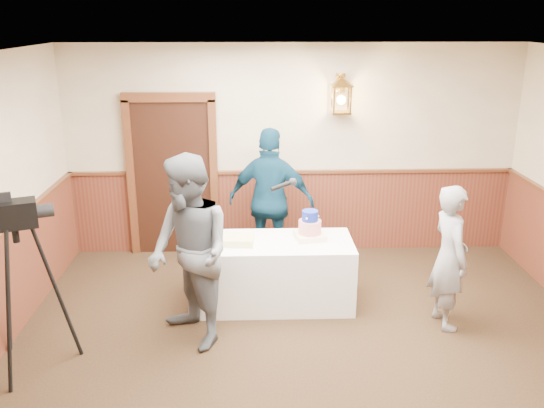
{
  "coord_description": "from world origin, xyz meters",
  "views": [
    {
      "loc": [
        -0.52,
        -3.99,
        3.13
      ],
      "look_at": [
        -0.33,
        1.7,
        1.25
      ],
      "focal_mm": 38.0,
      "sensor_mm": 36.0,
      "label": 1
    }
  ],
  "objects_px": {
    "assistant_p": "(271,201)",
    "tv_camera_rig": "(25,295)",
    "sheet_cake_green": "(210,234)",
    "display_table": "(271,272)",
    "tiered_cake": "(310,228)",
    "sheet_cake_yellow": "(236,240)",
    "baker": "(449,257)",
    "interviewer": "(190,253)"
  },
  "relations": [
    {
      "from": "assistant_p",
      "to": "tv_camera_rig",
      "type": "relative_size",
      "value": 1.14
    },
    {
      "from": "sheet_cake_green",
      "to": "assistant_p",
      "type": "bearing_deg",
      "value": 45.62
    },
    {
      "from": "display_table",
      "to": "tiered_cake",
      "type": "distance_m",
      "value": 0.67
    },
    {
      "from": "sheet_cake_yellow",
      "to": "sheet_cake_green",
      "type": "relative_size",
      "value": 1.45
    },
    {
      "from": "tiered_cake",
      "to": "baker",
      "type": "relative_size",
      "value": 0.24
    },
    {
      "from": "display_table",
      "to": "assistant_p",
      "type": "relative_size",
      "value": 0.98
    },
    {
      "from": "sheet_cake_yellow",
      "to": "interviewer",
      "type": "xyz_separation_m",
      "value": [
        -0.42,
        -0.75,
        0.17
      ]
    },
    {
      "from": "tiered_cake",
      "to": "assistant_p",
      "type": "height_order",
      "value": "assistant_p"
    },
    {
      "from": "display_table",
      "to": "sheet_cake_green",
      "type": "xyz_separation_m",
      "value": [
        -0.69,
        0.18,
        0.41
      ]
    },
    {
      "from": "baker",
      "to": "assistant_p",
      "type": "bearing_deg",
      "value": 43.92
    },
    {
      "from": "sheet_cake_yellow",
      "to": "sheet_cake_green",
      "type": "height_order",
      "value": "sheet_cake_yellow"
    },
    {
      "from": "interviewer",
      "to": "baker",
      "type": "distance_m",
      "value": 2.64
    },
    {
      "from": "sheet_cake_yellow",
      "to": "sheet_cake_green",
      "type": "bearing_deg",
      "value": 143.84
    },
    {
      "from": "tiered_cake",
      "to": "assistant_p",
      "type": "distance_m",
      "value": 0.92
    },
    {
      "from": "display_table",
      "to": "baker",
      "type": "bearing_deg",
      "value": -16.41
    },
    {
      "from": "interviewer",
      "to": "tiered_cake",
      "type": "bearing_deg",
      "value": 91.51
    },
    {
      "from": "tiered_cake",
      "to": "sheet_cake_yellow",
      "type": "xyz_separation_m",
      "value": [
        -0.82,
        -0.12,
        -0.09
      ]
    },
    {
      "from": "tiered_cake",
      "to": "tv_camera_rig",
      "type": "xyz_separation_m",
      "value": [
        -2.7,
        -1.23,
        -0.15
      ]
    },
    {
      "from": "sheet_cake_green",
      "to": "interviewer",
      "type": "relative_size",
      "value": 0.14
    },
    {
      "from": "sheet_cake_green",
      "to": "baker",
      "type": "bearing_deg",
      "value": -15.84
    },
    {
      "from": "sheet_cake_green",
      "to": "tiered_cake",
      "type": "bearing_deg",
      "value": -5.05
    },
    {
      "from": "display_table",
      "to": "interviewer",
      "type": "distance_m",
      "value": 1.27
    },
    {
      "from": "display_table",
      "to": "baker",
      "type": "relative_size",
      "value": 1.17
    },
    {
      "from": "display_table",
      "to": "baker",
      "type": "distance_m",
      "value": 1.93
    },
    {
      "from": "sheet_cake_green",
      "to": "assistant_p",
      "type": "xyz_separation_m",
      "value": [
        0.71,
        0.73,
        0.14
      ]
    },
    {
      "from": "display_table",
      "to": "tiered_cake",
      "type": "relative_size",
      "value": 4.91
    },
    {
      "from": "sheet_cake_green",
      "to": "assistant_p",
      "type": "height_order",
      "value": "assistant_p"
    },
    {
      "from": "tiered_cake",
      "to": "tv_camera_rig",
      "type": "height_order",
      "value": "tv_camera_rig"
    },
    {
      "from": "display_table",
      "to": "assistant_p",
      "type": "height_order",
      "value": "assistant_p"
    },
    {
      "from": "tiered_cake",
      "to": "assistant_p",
      "type": "relative_size",
      "value": 0.2
    },
    {
      "from": "sheet_cake_yellow",
      "to": "baker",
      "type": "relative_size",
      "value": 0.25
    },
    {
      "from": "sheet_cake_yellow",
      "to": "tv_camera_rig",
      "type": "distance_m",
      "value": 2.18
    },
    {
      "from": "sheet_cake_yellow",
      "to": "interviewer",
      "type": "relative_size",
      "value": 0.2
    },
    {
      "from": "baker",
      "to": "assistant_p",
      "type": "relative_size",
      "value": 0.83
    },
    {
      "from": "display_table",
      "to": "tv_camera_rig",
      "type": "relative_size",
      "value": 1.12
    },
    {
      "from": "sheet_cake_green",
      "to": "assistant_p",
      "type": "distance_m",
      "value": 1.03
    },
    {
      "from": "baker",
      "to": "display_table",
      "type": "bearing_deg",
      "value": 66.4
    },
    {
      "from": "tiered_cake",
      "to": "sheet_cake_green",
      "type": "bearing_deg",
      "value": 174.95
    },
    {
      "from": "tiered_cake",
      "to": "assistant_p",
      "type": "bearing_deg",
      "value": 116.06
    },
    {
      "from": "tv_camera_rig",
      "to": "display_table",
      "type": "bearing_deg",
      "value": 5.33
    },
    {
      "from": "baker",
      "to": "tv_camera_rig",
      "type": "distance_m",
      "value": 4.12
    },
    {
      "from": "sheet_cake_green",
      "to": "tv_camera_rig",
      "type": "distance_m",
      "value": 2.06
    }
  ]
}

